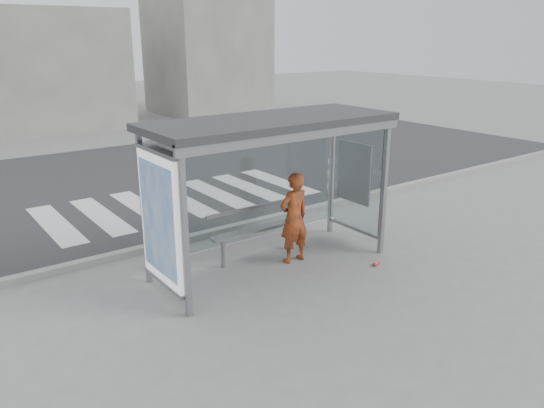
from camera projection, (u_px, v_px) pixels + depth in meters
The scene contains 10 objects.
ground at pixel (272, 266), 9.35m from camera, with size 80.00×80.00×0.00m, color slate.
road at pixel (124, 182), 14.73m from camera, with size 30.00×10.00×0.01m, color #2C2C2F.
curb at pixel (216, 232), 10.83m from camera, with size 30.00×0.18×0.12m, color gray.
crosswalk at pixel (181, 200), 13.09m from camera, with size 6.55×3.00×0.00m.
bus_shelter at pixel (251, 158), 8.59m from camera, with size 4.25×1.65×2.62m.
building_center at pixel (22, 70), 22.44m from camera, with size 8.00×5.00×5.00m, color slate.
building_right at pixel (207, 44), 27.20m from camera, with size 5.00×5.00×7.00m, color slate.
person at pixel (294, 218), 9.33m from camera, with size 0.60×0.39×1.64m, color #C85312.
bench at pixel (255, 229), 9.56m from camera, with size 1.81×0.32×0.93m.
soda_can at pixel (376, 264), 9.35m from camera, with size 0.07×0.07×0.13m, color #D13D4A.
Camera 1 is at (-5.06, -6.93, 3.88)m, focal length 35.00 mm.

